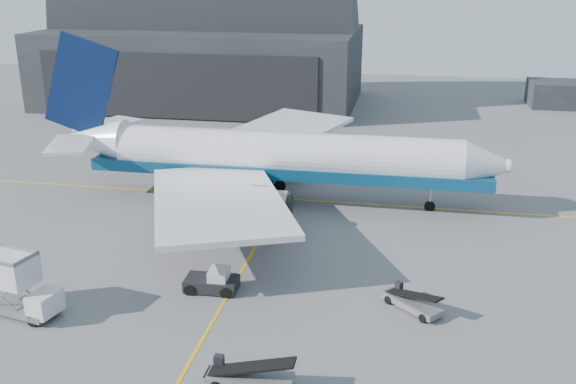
% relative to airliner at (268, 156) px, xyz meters
% --- Properties ---
extents(ground, '(200.00, 200.00, 0.00)m').
position_rel_airliner_xyz_m(ground, '(1.35, -19.41, -4.44)').
color(ground, '#565659').
rests_on(ground, ground).
extents(taxi_lines, '(80.00, 42.12, 0.02)m').
position_rel_airliner_xyz_m(taxi_lines, '(1.35, -6.75, -4.43)').
color(taxi_lines, gold).
rests_on(taxi_lines, ground).
extents(hangar, '(50.00, 28.30, 28.00)m').
position_rel_airliner_xyz_m(hangar, '(-20.65, 45.53, 5.10)').
color(hangar, black).
rests_on(hangar, ground).
extents(distant_bldg_a, '(14.00, 8.00, 4.00)m').
position_rel_airliner_xyz_m(distant_bldg_a, '(39.35, 52.59, -4.44)').
color(distant_bldg_a, black).
rests_on(distant_bldg_a, ground).
extents(airliner, '(45.25, 43.88, 15.88)m').
position_rel_airliner_xyz_m(airliner, '(0.00, 0.00, 0.00)').
color(airliner, white).
rests_on(airliner, ground).
extents(catering_truck, '(6.09, 3.28, 3.97)m').
position_rel_airliner_xyz_m(catering_truck, '(-11.55, -24.14, -2.43)').
color(catering_truck, slate).
rests_on(catering_truck, ground).
extents(pushback_tug, '(3.73, 2.26, 1.70)m').
position_rel_airliner_xyz_m(pushback_tug, '(0.14, -18.78, -3.81)').
color(pushback_tug, black).
rests_on(pushback_tug, ground).
extents(belt_loader_a, '(4.97, 1.77, 1.89)m').
position_rel_airliner_xyz_m(belt_loader_a, '(5.27, -28.98, -3.86)').
color(belt_loader_a, slate).
rests_on(belt_loader_a, ground).
extents(belt_loader_b, '(4.06, 3.82, 1.69)m').
position_rel_airliner_xyz_m(belt_loader_b, '(13.86, -18.93, -3.92)').
color(belt_loader_b, slate).
rests_on(belt_loader_b, ground).
extents(traffic_cone, '(0.37, 0.37, 0.54)m').
position_rel_airliner_xyz_m(traffic_cone, '(-0.96, -16.82, -4.19)').
color(traffic_cone, red).
rests_on(traffic_cone, ground).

